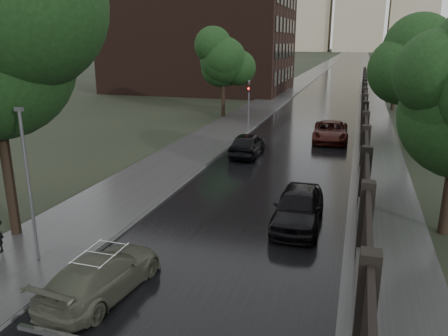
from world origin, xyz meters
TOP-DOWN VIEW (x-y plane):
  - ground at (0.00, 0.00)m, footprint 800.00×800.00m
  - road at (0.00, 190.00)m, footprint 8.00×420.00m
  - sidewalk_left at (-6.00, 190.00)m, footprint 4.00×420.00m
  - verge_right at (5.50, 190.00)m, footprint 3.00×420.00m
  - fence_right at (4.60, 32.01)m, footprint 0.45×75.72m
  - tree_left_far at (-8.00, 30.00)m, footprint 4.25×4.25m
  - tree_right_b at (7.50, 22.00)m, footprint 4.08×4.08m
  - tree_right_c at (7.50, 40.00)m, footprint 4.08×4.08m
  - lamp_post at (-5.40, 1.50)m, footprint 0.25×0.12m
  - traffic_light at (-4.30, 24.99)m, footprint 0.16×0.32m
  - brick_building at (-18.00, 52.00)m, footprint 24.00×18.00m
  - volga_sedan at (-2.47, 0.62)m, footprint 2.16×4.42m
  - hatchback_left at (-2.38, 17.09)m, footprint 1.81×4.32m
  - car_right_near at (2.17, 7.12)m, footprint 1.88×4.49m
  - car_right_far at (2.32, 22.72)m, footprint 2.64×5.28m

SIDE VIEW (x-z plane):
  - ground at x=0.00m, z-range 0.00..0.00m
  - road at x=0.00m, z-range 0.00..0.02m
  - verge_right at x=5.50m, z-range 0.00..0.08m
  - sidewalk_left at x=-6.00m, z-range 0.00..0.16m
  - volga_sedan at x=-2.47m, z-range 0.00..1.24m
  - car_right_far at x=2.32m, z-range 0.00..1.44m
  - hatchback_left at x=-2.38m, z-range 0.00..1.46m
  - car_right_near at x=2.17m, z-range 0.00..1.52m
  - fence_right at x=4.60m, z-range -0.34..2.36m
  - traffic_light at x=-4.30m, z-range 0.40..4.40m
  - lamp_post at x=-5.40m, z-range 0.12..5.23m
  - tree_right_b at x=7.50m, z-range 1.44..8.46m
  - tree_right_c at x=7.50m, z-range 1.44..8.46m
  - tree_left_far at x=-8.00m, z-range 1.55..8.94m
  - brick_building at x=-18.00m, z-range 0.00..20.00m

